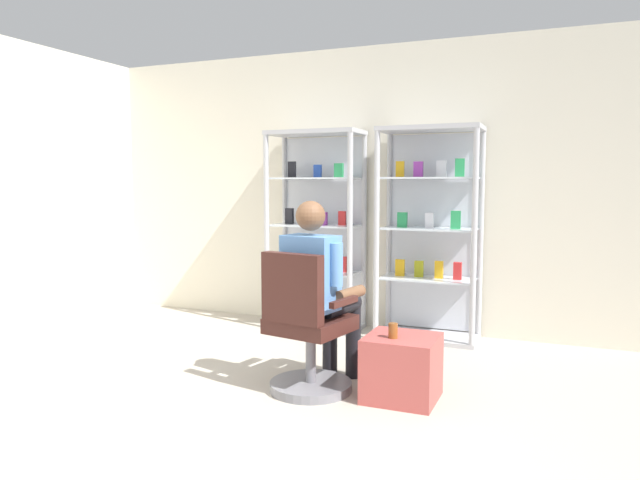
{
  "coord_description": "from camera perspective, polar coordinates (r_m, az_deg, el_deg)",
  "views": [
    {
      "loc": [
        1.68,
        -2.52,
        1.41
      ],
      "look_at": [
        0.06,
        1.36,
        1.0
      ],
      "focal_mm": 33.23,
      "sensor_mm": 36.0,
      "label": 1
    }
  ],
  "objects": [
    {
      "name": "seated_shopkeeper",
      "position": [
        4.06,
        -0.04,
        -4.33
      ],
      "size": [
        0.54,
        0.61,
        1.29
      ],
      "color": "black",
      "rests_on": "ground"
    },
    {
      "name": "storage_crate",
      "position": [
        3.97,
        7.88,
        -12.09
      ],
      "size": [
        0.46,
        0.43,
        0.42
      ],
      "primitive_type": "cube",
      "color": "#B24C47",
      "rests_on": "ground"
    },
    {
      "name": "office_chair",
      "position": [
        3.99,
        -1.35,
        -9.17
      ],
      "size": [
        0.61,
        0.57,
        0.96
      ],
      "color": "slate",
      "rests_on": "ground"
    },
    {
      "name": "back_wall",
      "position": [
        5.77,
        5.78,
        4.93
      ],
      "size": [
        6.0,
        0.1,
        2.7
      ],
      "primitive_type": "cube",
      "color": "silver",
      "rests_on": "ground"
    },
    {
      "name": "display_cabinet_right",
      "position": [
        5.42,
        10.58,
        0.75
      ],
      "size": [
        0.9,
        0.45,
        1.9
      ],
      "color": "#B7B7BC",
      "rests_on": "ground"
    },
    {
      "name": "tea_glass",
      "position": [
        3.85,
        7.05,
        -8.66
      ],
      "size": [
        0.06,
        0.06,
        0.1
      ],
      "primitive_type": "cylinder",
      "color": "brown",
      "rests_on": "storage_crate"
    },
    {
      "name": "ground_plane",
      "position": [
        3.34,
        -10.56,
        -19.48
      ],
      "size": [
        7.2,
        7.2,
        0.0
      ],
      "primitive_type": "plane",
      "color": "#B2A899"
    },
    {
      "name": "display_cabinet_left",
      "position": [
        5.75,
        -0.2,
        1.07
      ],
      "size": [
        0.9,
        0.45,
        1.9
      ],
      "color": "#B7B7BC",
      "rests_on": "ground"
    }
  ]
}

